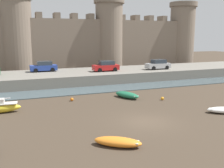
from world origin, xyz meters
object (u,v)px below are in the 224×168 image
car_quay_west (158,65)px  mooring_buoy_mid_mud (72,99)px  rowboat_midflat_centre (127,95)px  mooring_buoy_off_centre (162,98)px  rowboat_near_channel_left (118,142)px  car_quay_east (44,67)px  car_quay_centre_east (106,66)px

car_quay_west → mooring_buoy_mid_mud: bearing=-149.1°
mooring_buoy_mid_mud → car_quay_west: car_quay_west is taller
rowboat_midflat_centre → mooring_buoy_off_centre: bearing=-36.2°
rowboat_near_channel_left → car_quay_east: (-1.43, 27.11, 2.05)m
mooring_buoy_off_centre → rowboat_near_channel_left: bearing=-134.1°
car_quay_east → car_quay_west: bearing=-12.3°
car_quay_east → car_quay_centre_east: 9.79m
car_quay_centre_east → car_quay_east: bearing=161.3°
rowboat_midflat_centre → car_quay_centre_east: size_ratio=0.87×
rowboat_midflat_centre → rowboat_near_channel_left: bearing=-116.9°
car_quay_centre_east → rowboat_midflat_centre: bearing=-98.1°
rowboat_near_channel_left → car_quay_west: car_quay_west is taller
mooring_buoy_off_centre → car_quay_west: car_quay_west is taller
mooring_buoy_off_centre → car_quay_centre_east: size_ratio=0.09×
mooring_buoy_mid_mud → car_quay_centre_east: 13.78m
mooring_buoy_mid_mud → rowboat_midflat_centre: bearing=-7.7°
rowboat_midflat_centre → car_quay_east: car_quay_east is taller
car_quay_east → car_quay_centre_east: bearing=-18.7°
rowboat_near_channel_left → car_quay_centre_east: bearing=71.9°
rowboat_near_channel_left → mooring_buoy_off_centre: (9.42, 9.73, -0.13)m
mooring_buoy_mid_mud → car_quay_east: (-1.27, 14.14, 2.17)m
mooring_buoy_off_centre → car_quay_west: bearing=61.1°
mooring_buoy_mid_mud → car_quay_west: size_ratio=0.09×
rowboat_near_channel_left → car_quay_centre_east: car_quay_centre_east is taller
mooring_buoy_mid_mud → car_quay_east: size_ratio=0.09×
rowboat_near_channel_left → mooring_buoy_off_centre: bearing=45.9°
mooring_buoy_off_centre → car_quay_east: size_ratio=0.09×
rowboat_near_channel_left → mooring_buoy_off_centre: size_ratio=8.87×
rowboat_midflat_centre → rowboat_near_channel_left: (-6.15, -12.13, -0.06)m
rowboat_near_channel_left → car_quay_west: size_ratio=0.79×
mooring_buoy_off_centre → car_quay_centre_east: car_quay_centre_east is taller
car_quay_centre_east → mooring_buoy_off_centre: bearing=-83.7°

